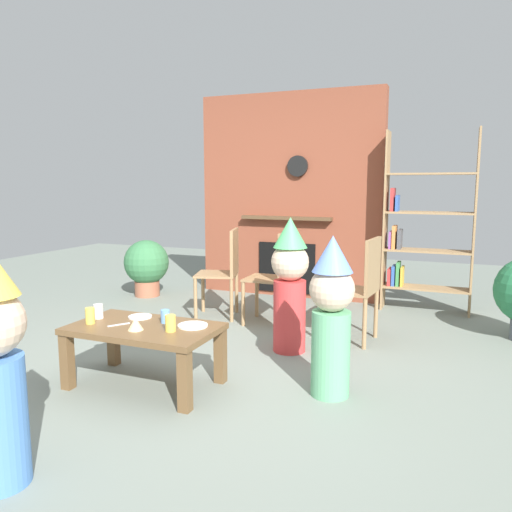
{
  "coord_description": "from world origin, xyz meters",
  "views": [
    {
      "loc": [
        1.57,
        -3.08,
        1.35
      ],
      "look_at": [
        0.15,
        0.4,
        0.8
      ],
      "focal_mm": 34.92,
      "sensor_mm": 36.0,
      "label": 1
    }
  ],
  "objects_px": {
    "paper_plate_rear": "(193,326)",
    "child_by_the_chairs": "(290,281)",
    "paper_cup_near_right": "(170,323)",
    "child_in_pink": "(331,312)",
    "paper_cup_near_left": "(165,316)",
    "potted_plant_short": "(146,265)",
    "dining_chair_middle": "(276,272)",
    "dining_chair_right": "(361,283)",
    "paper_cup_far_left": "(90,316)",
    "birthday_cake_slice": "(136,324)",
    "paper_plate_front": "(140,317)",
    "coffee_table": "(144,336)",
    "dining_chair_left": "(225,267)",
    "paper_cup_center": "(98,311)",
    "bookshelf": "(421,231)"
  },
  "relations": [
    {
      "from": "paper_plate_rear",
      "to": "child_by_the_chairs",
      "type": "bearing_deg",
      "value": 68.31
    },
    {
      "from": "paper_cup_near_right",
      "to": "child_in_pink",
      "type": "height_order",
      "value": "child_in_pink"
    },
    {
      "from": "paper_cup_near_left",
      "to": "potted_plant_short",
      "type": "relative_size",
      "value": 0.13
    },
    {
      "from": "dining_chair_middle",
      "to": "dining_chair_right",
      "type": "distance_m",
      "value": 0.89
    },
    {
      "from": "paper_cup_far_left",
      "to": "birthday_cake_slice",
      "type": "bearing_deg",
      "value": -1.7
    },
    {
      "from": "paper_cup_near_right",
      "to": "child_by_the_chairs",
      "type": "xyz_separation_m",
      "value": [
        0.45,
        1.08,
        0.11
      ]
    },
    {
      "from": "dining_chair_middle",
      "to": "paper_plate_rear",
      "type": "bearing_deg",
      "value": 89.0
    },
    {
      "from": "paper_plate_front",
      "to": "dining_chair_right",
      "type": "height_order",
      "value": "dining_chair_right"
    },
    {
      "from": "paper_cup_near_right",
      "to": "dining_chair_right",
      "type": "bearing_deg",
      "value": 58.6
    },
    {
      "from": "birthday_cake_slice",
      "to": "dining_chair_middle",
      "type": "height_order",
      "value": "dining_chair_middle"
    },
    {
      "from": "coffee_table",
      "to": "paper_cup_near_right",
      "type": "height_order",
      "value": "paper_cup_near_right"
    },
    {
      "from": "paper_plate_rear",
      "to": "dining_chair_middle",
      "type": "bearing_deg",
      "value": 89.9
    },
    {
      "from": "coffee_table",
      "to": "paper_plate_front",
      "type": "distance_m",
      "value": 0.23
    },
    {
      "from": "dining_chair_left",
      "to": "potted_plant_short",
      "type": "bearing_deg",
      "value": -37.79
    },
    {
      "from": "paper_cup_center",
      "to": "birthday_cake_slice",
      "type": "xyz_separation_m",
      "value": [
        0.41,
        -0.14,
        -0.01
      ]
    },
    {
      "from": "paper_plate_front",
      "to": "paper_plate_rear",
      "type": "bearing_deg",
      "value": -6.65
    },
    {
      "from": "paper_cup_near_left",
      "to": "paper_plate_front",
      "type": "relative_size",
      "value": 0.55
    },
    {
      "from": "coffee_table",
      "to": "child_by_the_chairs",
      "type": "distance_m",
      "value": 1.26
    },
    {
      "from": "paper_plate_front",
      "to": "child_in_pink",
      "type": "height_order",
      "value": "child_in_pink"
    },
    {
      "from": "bookshelf",
      "to": "dining_chair_left",
      "type": "relative_size",
      "value": 2.11
    },
    {
      "from": "child_in_pink",
      "to": "dining_chair_middle",
      "type": "xyz_separation_m",
      "value": [
        -0.88,
        1.41,
        -0.04
      ]
    },
    {
      "from": "dining_chair_middle",
      "to": "dining_chair_right",
      "type": "relative_size",
      "value": 1.0
    },
    {
      "from": "paper_cup_near_right",
      "to": "birthday_cake_slice",
      "type": "bearing_deg",
      "value": -164.66
    },
    {
      "from": "dining_chair_middle",
      "to": "child_by_the_chairs",
      "type": "bearing_deg",
      "value": 116.62
    },
    {
      "from": "dining_chair_right",
      "to": "paper_cup_center",
      "type": "bearing_deg",
      "value": 48.81
    },
    {
      "from": "coffee_table",
      "to": "potted_plant_short",
      "type": "height_order",
      "value": "potted_plant_short"
    },
    {
      "from": "paper_cup_near_left",
      "to": "paper_plate_rear",
      "type": "relative_size",
      "value": 0.45
    },
    {
      "from": "coffee_table",
      "to": "paper_cup_near_right",
      "type": "distance_m",
      "value": 0.27
    },
    {
      "from": "paper_cup_near_left",
      "to": "dining_chair_right",
      "type": "bearing_deg",
      "value": 52.05
    },
    {
      "from": "coffee_table",
      "to": "dining_chair_right",
      "type": "relative_size",
      "value": 1.09
    },
    {
      "from": "bookshelf",
      "to": "dining_chair_left",
      "type": "xyz_separation_m",
      "value": [
        -1.8,
        -1.01,
        -0.34
      ]
    },
    {
      "from": "bookshelf",
      "to": "paper_cup_center",
      "type": "bearing_deg",
      "value": -125.09
    },
    {
      "from": "paper_plate_rear",
      "to": "child_in_pink",
      "type": "relative_size",
      "value": 0.19
    },
    {
      "from": "dining_chair_middle",
      "to": "bookshelf",
      "type": "bearing_deg",
      "value": -140.04
    },
    {
      "from": "child_by_the_chairs",
      "to": "paper_cup_far_left",
      "type": "bearing_deg",
      "value": -9.6
    },
    {
      "from": "coffee_table",
      "to": "dining_chair_right",
      "type": "bearing_deg",
      "value": 51.96
    },
    {
      "from": "paper_cup_near_left",
      "to": "dining_chair_left",
      "type": "xyz_separation_m",
      "value": [
        -0.35,
        1.67,
        0.05
      ]
    },
    {
      "from": "paper_cup_center",
      "to": "potted_plant_short",
      "type": "xyz_separation_m",
      "value": [
        -1.15,
        2.26,
        -0.08
      ]
    },
    {
      "from": "bookshelf",
      "to": "paper_cup_near_left",
      "type": "height_order",
      "value": "bookshelf"
    },
    {
      "from": "coffee_table",
      "to": "paper_cup_far_left",
      "type": "relative_size",
      "value": 9.04
    },
    {
      "from": "paper_cup_near_left",
      "to": "birthday_cake_slice",
      "type": "xyz_separation_m",
      "value": [
        -0.09,
        -0.22,
        -0.0
      ]
    },
    {
      "from": "child_by_the_chairs",
      "to": "coffee_table",
      "type": "bearing_deg",
      "value": 0.0
    },
    {
      "from": "paper_plate_front",
      "to": "paper_plate_rear",
      "type": "xyz_separation_m",
      "value": [
        0.45,
        -0.05,
        0.0
      ]
    },
    {
      "from": "paper_cup_near_left",
      "to": "birthday_cake_slice",
      "type": "bearing_deg",
      "value": -111.44
    },
    {
      "from": "paper_cup_near_left",
      "to": "dining_chair_left",
      "type": "bearing_deg",
      "value": 101.81
    },
    {
      "from": "dining_chair_right",
      "to": "potted_plant_short",
      "type": "bearing_deg",
      "value": -10.56
    },
    {
      "from": "coffee_table",
      "to": "paper_cup_near_right",
      "type": "relative_size",
      "value": 9.2
    },
    {
      "from": "bookshelf",
      "to": "dining_chair_right",
      "type": "xyz_separation_m",
      "value": [
        -0.37,
        -1.31,
        -0.34
      ]
    },
    {
      "from": "coffee_table",
      "to": "dining_chair_middle",
      "type": "relative_size",
      "value": 1.09
    },
    {
      "from": "child_in_pink",
      "to": "paper_cup_far_left",
      "type": "bearing_deg",
      "value": -0.25
    }
  ]
}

